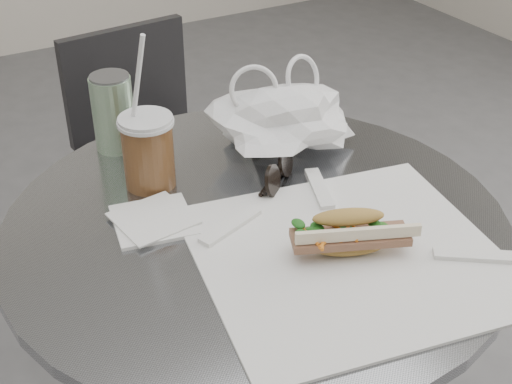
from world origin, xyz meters
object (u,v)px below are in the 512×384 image
cafe_table (256,350)px  drink_can (113,112)px  chair_far (163,206)px  iced_coffee (148,150)px  banh_mi (349,233)px  sunglasses (278,173)px

cafe_table → drink_can: drink_can is taller
chair_far → iced_coffee: bearing=62.0°
chair_far → cafe_table: bearing=75.5°
chair_far → iced_coffee: (-0.20, -0.49, 0.46)m
cafe_table → chair_far: bearing=81.3°
chair_far → drink_can: bearing=53.5°
cafe_table → banh_mi: 0.35m
sunglasses → drink_can: bearing=86.8°
drink_can → cafe_table: bearing=-71.4°
cafe_table → sunglasses: 0.31m
cafe_table → drink_can: bearing=108.6°
banh_mi → iced_coffee: (-0.17, 0.31, 0.03)m
drink_can → iced_coffee: bearing=-87.8°
chair_far → banh_mi: (-0.03, -0.80, 0.43)m
banh_mi → iced_coffee: 0.35m
cafe_table → drink_can: (-0.11, 0.31, 0.34)m
iced_coffee → sunglasses: iced_coffee is taller
chair_far → banh_mi: size_ratio=3.61×
cafe_table → iced_coffee: 0.39m
cafe_table → sunglasses: bearing=40.8°
sunglasses → drink_can: 0.31m
cafe_table → chair_far: size_ratio=0.99×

